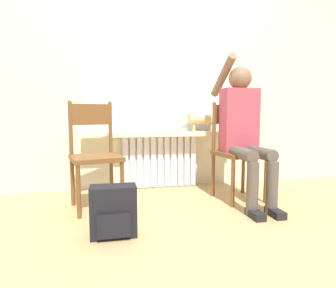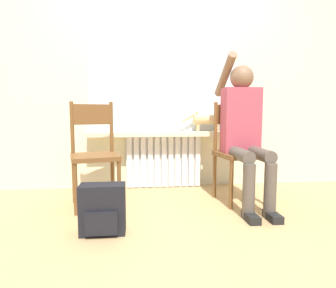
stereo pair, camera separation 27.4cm
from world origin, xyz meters
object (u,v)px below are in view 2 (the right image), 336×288
Objects in this scene: chair_left at (94,152)px; backpack at (103,210)px; chair_right at (238,150)px; cat at (208,120)px; person at (244,126)px.

backpack is (0.15, -0.66, -0.32)m from chair_left.
chair_right is 0.63m from cat.
person reaches higher than backpack.
backpack is at bearing -91.57° from chair_left.
person is 1.45m from backpack.
chair_right is at bearing 93.51° from person.
chair_right reaches higher than backpack.
chair_left reaches higher than backpack.
backpack is at bearing -156.11° from person.
chair_left is 1.35m from cat.
person is at bearing -94.71° from chair_right.
cat reaches higher than backpack.
person reaches higher than chair_right.
cat is (-0.16, 0.54, 0.29)m from chair_right.
chair_right is at bearing -73.06° from cat.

